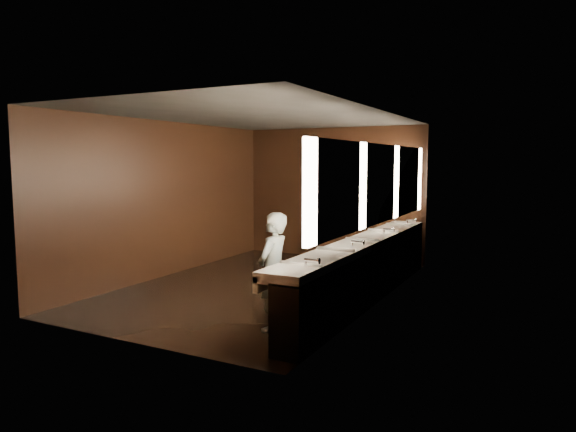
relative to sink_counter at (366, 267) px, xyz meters
The scene contains 10 objects.
floor 1.86m from the sink_counter, behind, with size 6.00×6.00×0.00m, color black.
ceiling 2.92m from the sink_counter, behind, with size 4.00×6.00×0.02m, color #2D2D2B.
wall_back 3.61m from the sink_counter, 120.87° to the left, with size 4.00×0.02×2.80m, color black.
wall_front 3.61m from the sink_counter, 120.87° to the right, with size 4.00×0.02×2.80m, color black.
wall_left 3.90m from the sink_counter, behind, with size 0.02×6.00×2.80m, color black.
wall_right 0.93m from the sink_counter, ahead, with size 0.02×6.00×2.80m, color black.
sink_counter is the anchor object (origin of this frame).
mirror_band 1.27m from the sink_counter, ahead, with size 0.06×5.03×1.15m.
person 1.95m from the sink_counter, 107.01° to the right, with size 0.53×0.35×1.46m, color #96C5DF.
trash_bin 0.97m from the sink_counter, 103.28° to the right, with size 0.38×0.38×0.60m, color black.
Camera 1 is at (4.23, -7.24, 2.06)m, focal length 32.00 mm.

